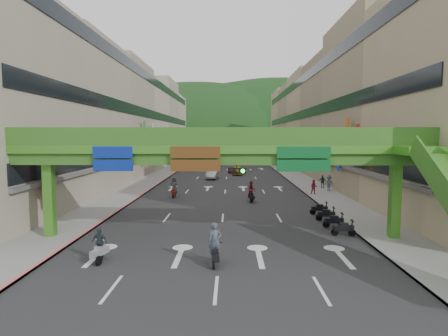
{
  "coord_description": "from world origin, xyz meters",
  "views": [
    {
      "loc": [
        0.61,
        -17.51,
        6.62
      ],
      "look_at": [
        0.0,
        18.0,
        3.5
      ],
      "focal_mm": 30.0,
      "sensor_mm": 36.0,
      "label": 1
    }
  ],
  "objects_px": {
    "scooter_rider_mid": "(252,191)",
    "car_silver": "(212,174)",
    "car_yellow": "(238,170)",
    "pedestrian_red": "(314,188)",
    "overpass_near": "(236,158)",
    "scooter_rider_near": "(215,245)"
  },
  "relations": [
    {
      "from": "overpass_near",
      "to": "car_yellow",
      "type": "height_order",
      "value": "overpass_near"
    },
    {
      "from": "car_silver",
      "to": "car_yellow",
      "type": "relative_size",
      "value": 1.03
    },
    {
      "from": "scooter_rider_near",
      "to": "car_yellow",
      "type": "bearing_deg",
      "value": 87.44
    },
    {
      "from": "scooter_rider_near",
      "to": "car_silver",
      "type": "distance_m",
      "value": 37.85
    },
    {
      "from": "scooter_rider_mid",
      "to": "pedestrian_red",
      "type": "height_order",
      "value": "scooter_rider_mid"
    },
    {
      "from": "scooter_rider_mid",
      "to": "overpass_near",
      "type": "bearing_deg",
      "value": -97.34
    },
    {
      "from": "pedestrian_red",
      "to": "scooter_rider_mid",
      "type": "bearing_deg",
      "value": -140.16
    },
    {
      "from": "car_silver",
      "to": "overpass_near",
      "type": "bearing_deg",
      "value": -80.23
    },
    {
      "from": "scooter_rider_mid",
      "to": "car_yellow",
      "type": "distance_m",
      "value": 25.92
    },
    {
      "from": "scooter_rider_mid",
      "to": "car_yellow",
      "type": "bearing_deg",
      "value": 91.99
    },
    {
      "from": "pedestrian_red",
      "to": "overpass_near",
      "type": "bearing_deg",
      "value": -107.08
    },
    {
      "from": "car_silver",
      "to": "car_yellow",
      "type": "height_order",
      "value": "car_yellow"
    },
    {
      "from": "scooter_rider_mid",
      "to": "car_silver",
      "type": "bearing_deg",
      "value": 103.82
    },
    {
      "from": "overpass_near",
      "to": "scooter_rider_mid",
      "type": "height_order",
      "value": "overpass_near"
    },
    {
      "from": "scooter_rider_near",
      "to": "scooter_rider_mid",
      "type": "bearing_deg",
      "value": 81.02
    },
    {
      "from": "overpass_near",
      "to": "car_silver",
      "type": "bearing_deg",
      "value": 95.23
    },
    {
      "from": "scooter_rider_near",
      "to": "car_yellow",
      "type": "distance_m",
      "value": 44.1
    },
    {
      "from": "overpass_near",
      "to": "scooter_rider_mid",
      "type": "distance_m",
      "value": 14.48
    },
    {
      "from": "overpass_near",
      "to": "car_silver",
      "type": "height_order",
      "value": "overpass_near"
    },
    {
      "from": "scooter_rider_mid",
      "to": "car_silver",
      "type": "distance_m",
      "value": 20.24
    },
    {
      "from": "car_silver",
      "to": "pedestrian_red",
      "type": "xyz_separation_m",
      "value": [
        11.93,
        -15.44,
        0.07
      ]
    },
    {
      "from": "overpass_near",
      "to": "car_silver",
      "type": "relative_size",
      "value": 6.35
    }
  ]
}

